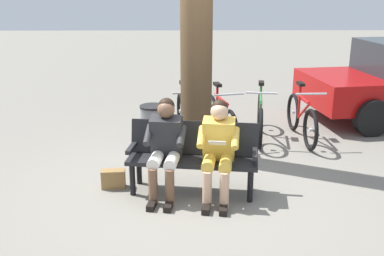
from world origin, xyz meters
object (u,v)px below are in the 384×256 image
(bench, at_px, (193,152))
(bicycle_orange, at_px, (184,118))
(person_reading, at_px, (218,146))
(bicycle_silver, at_px, (220,119))
(bicycle_blue, at_px, (301,119))
(litter_bin, at_px, (153,130))
(tree_trunk, at_px, (196,23))
(handbag, at_px, (113,179))
(bicycle_black, at_px, (260,118))
(person_companion, at_px, (165,143))

(bench, distance_m, bicycle_orange, 2.02)
(person_reading, distance_m, bicycle_silver, 2.13)
(bicycle_orange, bearing_deg, bicycle_blue, 79.65)
(bench, xyz_separation_m, person_reading, (-0.30, 0.21, 0.16))
(bench, relative_size, litter_bin, 2.13)
(tree_trunk, relative_size, bicycle_orange, 2.36)
(person_reading, xyz_separation_m, bicycle_blue, (-1.53, -2.13, -0.31))
(litter_bin, bearing_deg, bicycle_orange, -120.92)
(bench, relative_size, handbag, 5.50)
(handbag, relative_size, bicycle_silver, 0.18)
(litter_bin, bearing_deg, bicycle_blue, -163.94)
(bicycle_black, bearing_deg, bicycle_silver, -73.89)
(bicycle_black, relative_size, bicycle_silver, 1.02)
(bicycle_orange, bearing_deg, bicycle_black, 81.15)
(person_companion, relative_size, bicycle_blue, 0.71)
(person_reading, xyz_separation_m, handbag, (1.32, -0.27, -0.54))
(bicycle_silver, bearing_deg, handbag, -53.30)
(bench, bearing_deg, person_companion, 27.31)
(bench, distance_m, bicycle_blue, 2.66)
(person_reading, bearing_deg, person_companion, -0.05)
(person_reading, bearing_deg, bench, -26.99)
(bicycle_orange, bearing_deg, person_companion, -13.70)
(litter_bin, distance_m, bicycle_blue, 2.51)
(bicycle_orange, bearing_deg, bicycle_silver, 70.97)
(person_companion, bearing_deg, handbag, -6.75)
(bicycle_silver, relative_size, bicycle_orange, 0.98)
(bench, bearing_deg, person_reading, 153.01)
(person_companion, bearing_deg, bicycle_blue, -128.66)
(person_companion, relative_size, bicycle_orange, 0.72)
(person_companion, xyz_separation_m, bicycle_orange, (-0.21, -2.13, -0.30))
(tree_trunk, relative_size, bicycle_black, 2.36)
(litter_bin, relative_size, bicycle_orange, 0.46)
(litter_bin, height_order, bicycle_black, bicycle_black)
(bench, relative_size, person_companion, 1.37)
(tree_trunk, height_order, litter_bin, tree_trunk)
(person_reading, bearing_deg, bicycle_black, -103.19)
(person_companion, distance_m, bicycle_orange, 2.16)
(handbag, relative_size, bicycle_blue, 0.18)
(handbag, bearing_deg, bench, 176.59)
(bench, bearing_deg, bicycle_silver, -96.10)
(tree_trunk, bearing_deg, litter_bin, 1.93)
(bench, distance_m, handbag, 1.09)
(handbag, bearing_deg, person_companion, 165.30)
(handbag, height_order, bicycle_silver, bicycle_silver)
(person_reading, relative_size, litter_bin, 1.55)
(bench, bearing_deg, bicycle_black, -112.01)
(bench, relative_size, bicycle_orange, 0.99)
(person_companion, height_order, bicycle_orange, person_companion)
(bicycle_black, bearing_deg, bench, -22.02)
(handbag, distance_m, bicycle_black, 2.91)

